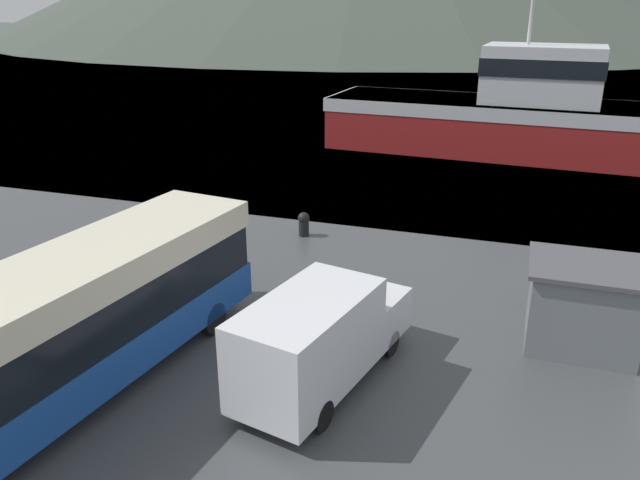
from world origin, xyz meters
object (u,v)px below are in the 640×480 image
(fishing_boat, at_px, (509,113))
(tour_bus, at_px, (52,332))
(storage_bin, at_px, (54,275))
(dock_kiosk, at_px, (583,305))
(delivery_van, at_px, (321,336))

(fishing_boat, bearing_deg, tour_bus, 168.01)
(fishing_boat, height_order, storage_bin, fishing_boat)
(storage_bin, relative_size, dock_kiosk, 0.48)
(tour_bus, bearing_deg, fishing_boat, 81.81)
(storage_bin, bearing_deg, delivery_van, -12.56)
(delivery_van, bearing_deg, fishing_boat, 95.92)
(tour_bus, distance_m, storage_bin, 6.44)
(delivery_van, relative_size, fishing_boat, 0.29)
(tour_bus, height_order, dock_kiosk, tour_bus)
(delivery_van, distance_m, fishing_boat, 26.49)
(tour_bus, bearing_deg, storage_bin, 138.99)
(fishing_boat, bearing_deg, delivery_van, 177.51)
(dock_kiosk, bearing_deg, fishing_boat, 97.73)
(storage_bin, xyz_separation_m, dock_kiosk, (15.38, 1.78, 0.58))
(delivery_van, height_order, storage_bin, delivery_van)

